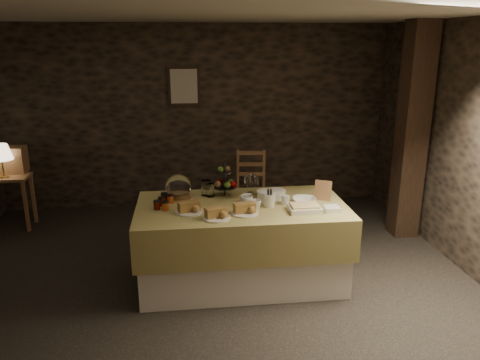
{
  "coord_description": "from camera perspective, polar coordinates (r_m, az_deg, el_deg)",
  "views": [
    {
      "loc": [
        -0.16,
        -4.21,
        2.38
      ],
      "look_at": [
        0.37,
        0.2,
        1.04
      ],
      "focal_mm": 35.0,
      "sensor_mm": 36.0,
      "label": 1
    }
  ],
  "objects": [
    {
      "name": "cup_a",
      "position": [
        4.56,
        0.77,
        -2.56
      ],
      "size": [
        0.16,
        0.16,
        0.1
      ],
      "primitive_type": "imported",
      "rotation": [
        0.0,
        0.0,
        -0.25
      ],
      "color": "silver",
      "rests_on": "buffet_table"
    },
    {
      "name": "fruit_stand",
      "position": [
        4.84,
        -1.82,
        -0.35
      ],
      "size": [
        0.25,
        0.25,
        0.35
      ],
      "rotation": [
        0.0,
        0.0,
        0.36
      ],
      "color": "black",
      "rests_on": "buffet_table"
    },
    {
      "name": "plate_stack_a",
      "position": [
        4.72,
        3.25,
        -1.93
      ],
      "size": [
        0.19,
        0.19,
        0.1
      ],
      "primitive_type": "cylinder",
      "color": "silver",
      "rests_on": "buffet_table"
    },
    {
      "name": "menu_frame",
      "position": [
        4.8,
        10.07,
        -1.36
      ],
      "size": [
        0.18,
        0.14,
        0.22
      ],
      "primitive_type": "cube",
      "rotation": [
        -0.24,
        0.0,
        -0.48
      ],
      "color": "brown",
      "rests_on": "buffet_table"
    },
    {
      "name": "jam_jars",
      "position": [
        4.63,
        -9.28,
        -2.68
      ],
      "size": [
        0.18,
        0.32,
        0.07
      ],
      "color": "#4E1005",
      "rests_on": "buffet_table"
    },
    {
      "name": "mug_d",
      "position": [
        4.63,
        5.54,
        -2.43
      ],
      "size": [
        0.08,
        0.08,
        0.09
      ],
      "primitive_type": "cylinder",
      "color": "silver",
      "rests_on": "buffet_table"
    },
    {
      "name": "square_dish",
      "position": [
        4.52,
        11.11,
        -3.47
      ],
      "size": [
        0.14,
        0.14,
        0.04
      ],
      "primitive_type": "cube",
      "color": "silver",
      "rests_on": "buffet_table"
    },
    {
      "name": "table_lamp",
      "position": [
        6.55,
        -27.16,
        2.99
      ],
      "size": [
        0.28,
        0.28,
        0.42
      ],
      "color": "tan",
      "rests_on": "console_table"
    },
    {
      "name": "chair",
      "position": [
        6.5,
        1.3,
        -0.92
      ],
      "size": [
        0.47,
        0.45,
        0.71
      ],
      "rotation": [
        0.0,
        0.0,
        -0.11
      ],
      "color": "brown",
      "rests_on": "ground_plane"
    },
    {
      "name": "ground_plane",
      "position": [
        4.83,
        -4.17,
        -12.73
      ],
      "size": [
        5.5,
        5.0,
        0.01
      ],
      "primitive_type": "cube",
      "color": "black",
      "rests_on": "ground"
    },
    {
      "name": "mug_c",
      "position": [
        4.64,
        0.84,
        -2.29
      ],
      "size": [
        0.09,
        0.09,
        0.09
      ],
      "primitive_type": "cylinder",
      "color": "silver",
      "rests_on": "buffet_table"
    },
    {
      "name": "framed_picture",
      "position": [
        6.7,
        -6.85,
        11.29
      ],
      "size": [
        0.45,
        0.04,
        0.55
      ],
      "color": "black",
      "rests_on": "room_shell"
    },
    {
      "name": "storage_jar_b",
      "position": [
        4.84,
        -3.64,
        -1.23
      ],
      "size": [
        0.09,
        0.09,
        0.14
      ],
      "primitive_type": "cylinder",
      "color": "white",
      "rests_on": "buffet_table"
    },
    {
      "name": "bread_platter_right",
      "position": [
        4.37,
        0.55,
        -3.63
      ],
      "size": [
        0.26,
        0.26,
        0.11
      ],
      "color": "silver",
      "rests_on": "buffet_table"
    },
    {
      "name": "cake_dome",
      "position": [
        4.81,
        -7.52,
        -1.02
      ],
      "size": [
        0.26,
        0.26,
        0.26
      ],
      "color": "brown",
      "rests_on": "buffet_table"
    },
    {
      "name": "console_table",
      "position": [
        6.72,
        -26.92,
        -0.65
      ],
      "size": [
        0.66,
        0.38,
        0.7
      ],
      "color": "brown",
      "rests_on": "ground_plane"
    },
    {
      "name": "timber_column",
      "position": [
        6.01,
        20.21,
        5.41
      ],
      "size": [
        0.3,
        0.3,
        2.6
      ],
      "primitive_type": "cube",
      "color": "black",
      "rests_on": "ground_plane"
    },
    {
      "name": "bowl",
      "position": [
        4.68,
        7.85,
        -2.52
      ],
      "size": [
        0.27,
        0.27,
        0.06
      ],
      "primitive_type": "imported",
      "rotation": [
        0.0,
        0.0,
        -0.16
      ],
      "color": "silver",
      "rests_on": "buffet_table"
    },
    {
      "name": "bread_platter_left",
      "position": [
        4.42,
        -6.25,
        -3.46
      ],
      "size": [
        0.26,
        0.26,
        0.11
      ],
      "color": "silver",
      "rests_on": "buffet_table"
    },
    {
      "name": "wine_rack",
      "position": [
        6.79,
        -26.36,
        2.22
      ],
      "size": [
        0.42,
        0.26,
        0.34
      ],
      "primitive_type": "cube",
      "color": "brown",
      "rests_on": "console_table"
    },
    {
      "name": "bread_platter_center",
      "position": [
        4.26,
        -2.91,
        -4.19
      ],
      "size": [
        0.26,
        0.26,
        0.11
      ],
      "color": "silver",
      "rests_on": "buffet_table"
    },
    {
      "name": "cup_b",
      "position": [
        4.48,
        1.97,
        -3.03
      ],
      "size": [
        0.12,
        0.12,
        0.09
      ],
      "primitive_type": "imported",
      "rotation": [
        0.0,
        0.0,
        -0.23
      ],
      "color": "silver",
      "rests_on": "buffet_table"
    },
    {
      "name": "storage_jar_a",
      "position": [
        4.88,
        -4.15,
        -0.96
      ],
      "size": [
        0.1,
        0.1,
        0.16
      ],
      "primitive_type": "cylinder",
      "color": "white",
      "rests_on": "buffet_table"
    },
    {
      "name": "cutlery_holder",
      "position": [
        4.55,
        3.61,
        -2.55
      ],
      "size": [
        0.1,
        0.1,
        0.12
      ],
      "primitive_type": "cylinder",
      "color": "silver",
      "rests_on": "buffet_table"
    },
    {
      "name": "buffet_table",
      "position": [
        4.73,
        0.19,
        -7.0
      ],
      "size": [
        2.06,
        1.09,
        0.81
      ],
      "color": "silver",
      "rests_on": "ground_plane"
    },
    {
      "name": "plate_stack_b",
      "position": [
        4.8,
        4.4,
        -1.71
      ],
      "size": [
        0.2,
        0.2,
        0.08
      ],
      "primitive_type": "cylinder",
      "color": "silver",
      "rests_on": "buffet_table"
    },
    {
      "name": "tart_dish",
      "position": [
        4.47,
        7.88,
        -3.41
      ],
      "size": [
        0.3,
        0.22,
        0.07
      ],
      "color": "silver",
      "rests_on": "buffet_table"
    },
    {
      "name": "room_shell",
      "position": [
        4.29,
        -4.61,
        5.76
      ],
      "size": [
        5.52,
        5.02,
        2.6
      ],
      "color": "black",
      "rests_on": "ground"
    }
  ]
}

